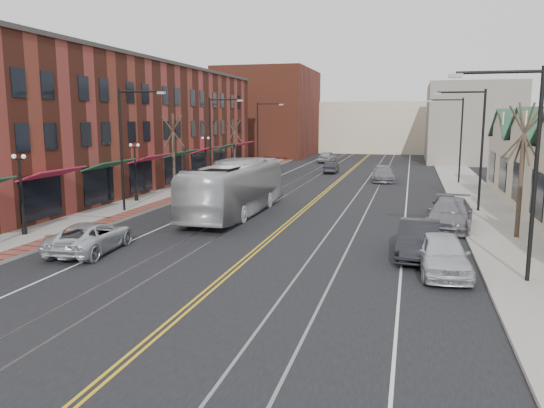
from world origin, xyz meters
The scene contains 30 objects.
ground centered at (0.00, 0.00, 0.00)m, with size 160.00×160.00×0.00m, color black.
sidewalk_left centered at (-12.00, 20.00, 0.07)m, with size 4.00×120.00×0.15m, color gray.
sidewalk_right centered at (12.00, 20.00, 0.07)m, with size 4.00×120.00×0.15m, color gray.
building_left centered at (-19.00, 27.00, 5.50)m, with size 10.00×50.00×11.00m, color maroon.
backdrop_left centered at (-16.00, 70.00, 7.00)m, with size 14.00×18.00×14.00m, color maroon.
backdrop_mid centered at (0.00, 85.00, 4.50)m, with size 22.00×14.00×9.00m, color #C4B097.
backdrop_right centered at (15.00, 65.00, 5.50)m, with size 12.00×16.00×11.00m, color slate.
streetlight_l_1 centered at (-11.05, 16.00, 5.03)m, with size 3.33×0.25×8.00m.
streetlight_l_2 centered at (-11.05, 32.00, 5.03)m, with size 3.33×0.25×8.00m.
streetlight_l_3 centered at (-11.05, 48.00, 5.03)m, with size 3.33×0.25×8.00m.
streetlight_r_0 centered at (11.05, 6.00, 5.03)m, with size 3.33×0.25×8.00m.
streetlight_r_1 centered at (11.05, 22.00, 5.03)m, with size 3.33×0.25×8.00m.
streetlight_r_2 centered at (11.05, 38.00, 5.03)m, with size 3.33×0.25×8.00m.
lamppost_l_1 centered at (-12.80, 8.00, 2.20)m, with size 0.84×0.28×4.27m.
lamppost_l_2 centered at (-12.80, 20.00, 2.20)m, with size 0.84×0.28×4.27m.
lamppost_l_3 centered at (-12.80, 34.00, 2.20)m, with size 0.84×0.28×4.27m.
tree_left_near centered at (-12.50, 26.00, 3.51)m, with size 1.78×1.37×6.48m.
tree_left_far centered at (-12.50, 42.00, 3.28)m, with size 1.66×1.28×6.02m.
tree_right_mid centered at (12.50, 14.00, 3.75)m, with size 1.90×1.46×6.93m.
manhole_far centered at (-11.20, 8.00, 0.16)m, with size 0.60×0.60×0.02m, color #592D19.
traffic_signal centered at (-10.60, 24.00, 2.35)m, with size 0.18×0.15×3.80m.
transit_bus centered at (-3.97, 16.97, 1.77)m, with size 2.97×12.69×3.53m, color #B9B8BB.
parked_suv centered at (-7.50, 6.10, 0.72)m, with size 2.40×5.20×1.45m, color silver.
parked_car_a centered at (8.41, 6.62, 0.82)m, with size 1.94×4.81×1.64m, color silver.
parked_car_b centered at (7.50, 9.05, 0.83)m, with size 1.75×5.03×1.66m, color black.
parked_car_c centered at (9.30, 16.10, 0.85)m, with size 2.38×5.85×1.70m, color slate.
parked_car_d centered at (9.30, 20.28, 0.68)m, with size 1.61×3.99×1.36m, color black.
distant_car_left centered at (-1.80, 44.87, 0.64)m, with size 1.35×3.89×1.28m, color black.
distant_car_right centered at (4.41, 38.20, 0.76)m, with size 2.13×5.25×1.52m, color slate.
distant_car_far centered at (-4.43, 58.89, 0.81)m, with size 1.92×4.78×1.63m, color #9C9FA3.
Camera 1 is at (7.03, -15.36, 6.31)m, focal length 35.00 mm.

